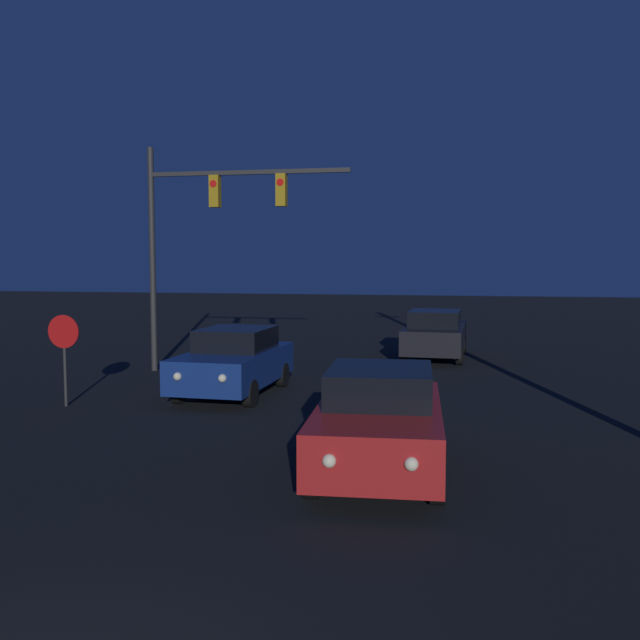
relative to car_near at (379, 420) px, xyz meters
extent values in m
cube|color=#B21E1E|center=(0.00, -0.04, -0.12)|extent=(2.12, 4.29, 0.77)
cube|color=black|center=(-0.01, 0.17, 0.53)|extent=(1.71, 2.07, 0.53)
cylinder|color=black|center=(0.94, -1.28, -0.51)|extent=(0.24, 0.63, 0.62)
cylinder|color=black|center=(-0.77, -1.39, -0.51)|extent=(0.24, 0.63, 0.62)
cylinder|color=black|center=(0.78, 1.31, -0.51)|extent=(0.24, 0.63, 0.62)
cylinder|color=black|center=(-0.94, 1.20, -0.51)|extent=(0.24, 0.63, 0.62)
sphere|color=#F9EFC6|center=(0.65, -2.11, -0.04)|extent=(0.18, 0.18, 0.18)
sphere|color=#F9EFC6|center=(-0.38, -2.18, -0.04)|extent=(0.18, 0.18, 0.18)
cube|color=navy|center=(-4.20, 5.57, -0.12)|extent=(1.99, 4.23, 0.77)
cube|color=black|center=(-4.20, 5.78, 0.53)|extent=(1.64, 2.01, 0.53)
cylinder|color=black|center=(-3.38, 4.25, -0.51)|extent=(0.22, 0.62, 0.62)
cylinder|color=black|center=(-5.10, 4.30, -0.51)|extent=(0.22, 0.62, 0.62)
cylinder|color=black|center=(-3.31, 6.84, -0.51)|extent=(0.22, 0.62, 0.62)
cylinder|color=black|center=(-5.02, 6.89, -0.51)|extent=(0.22, 0.62, 0.62)
sphere|color=#F9EFC6|center=(-3.75, 3.44, -0.04)|extent=(0.18, 0.18, 0.18)
sphere|color=#F9EFC6|center=(-4.77, 3.47, -0.04)|extent=(0.18, 0.18, 0.18)
cube|color=black|center=(0.34, 12.87, -0.12)|extent=(2.02, 4.25, 0.77)
cube|color=black|center=(0.34, 12.66, 0.53)|extent=(1.66, 2.03, 0.53)
cylinder|color=black|center=(-0.46, 14.20, -0.51)|extent=(0.23, 0.63, 0.62)
cylinder|color=black|center=(1.25, 14.13, -0.51)|extent=(0.23, 0.63, 0.62)
cylinder|color=black|center=(-0.56, 11.61, -0.51)|extent=(0.23, 0.63, 0.62)
cylinder|color=black|center=(1.15, 11.54, -0.51)|extent=(0.23, 0.63, 0.62)
sphere|color=#F9EFC6|center=(-0.09, 15.00, -0.04)|extent=(0.18, 0.18, 0.18)
sphere|color=#F9EFC6|center=(0.94, 14.96, -0.04)|extent=(0.18, 0.18, 0.18)
cylinder|color=#2D2D2D|center=(-7.69, 8.69, 2.43)|extent=(0.18, 0.18, 6.50)
cube|color=#2D2D2D|center=(-4.77, 8.69, 4.90)|extent=(5.85, 0.12, 0.12)
cube|color=#A57F14|center=(-5.74, 8.69, 4.39)|extent=(0.28, 0.28, 0.90)
cylinder|color=red|center=(-5.74, 8.54, 4.60)|extent=(0.20, 0.02, 0.20)
cube|color=#A57F14|center=(-3.79, 8.69, 4.39)|extent=(0.28, 0.28, 0.90)
cylinder|color=red|center=(-3.79, 8.54, 4.60)|extent=(0.20, 0.02, 0.20)
cylinder|color=#2D2D2D|center=(-7.47, 3.53, 0.21)|extent=(0.07, 0.07, 2.06)
cylinder|color=red|center=(-7.47, 3.51, 0.87)|extent=(0.74, 0.03, 0.74)
camera|label=1|loc=(1.24, -10.79, 2.50)|focal=40.00mm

